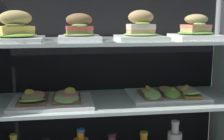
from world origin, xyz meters
name	(u,v)px	position (x,y,z in m)	size (l,w,h in m)	color
case_frame	(108,74)	(0.00, 0.12, 0.51)	(1.19, 0.42, 0.94)	gray
shelf_lower_glass	(112,101)	(0.00, 0.00, 0.41)	(1.14, 0.37, 0.01)	silver
riser_upper_tier	(112,71)	(0.00, 0.00, 0.54)	(1.13, 0.35, 0.25)	silver
shelf_upper_glass	(112,41)	(0.00, 0.00, 0.68)	(1.14, 0.37, 0.01)	silver
plated_roll_sandwich_near_left_corner	(16,30)	(-0.39, -0.03, 0.73)	(0.21, 0.21, 0.12)	white
plated_roll_sandwich_mid_right	(79,30)	(-0.14, -0.01, 0.72)	(0.17, 0.17, 0.11)	white
plated_roll_sandwich_mid_left	(141,29)	(0.12, -0.02, 0.73)	(0.20, 0.20, 0.12)	white
plated_roll_sandwich_far_right	(196,30)	(0.38, 0.01, 0.72)	(0.20, 0.20, 0.11)	white
open_sandwich_tray_near_left_corner	(51,99)	(-0.26, -0.02, 0.44)	(0.34, 0.25, 0.06)	white
open_sandwich_tray_mid_left	(168,94)	(0.26, 0.00, 0.44)	(0.34, 0.26, 0.06)	white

